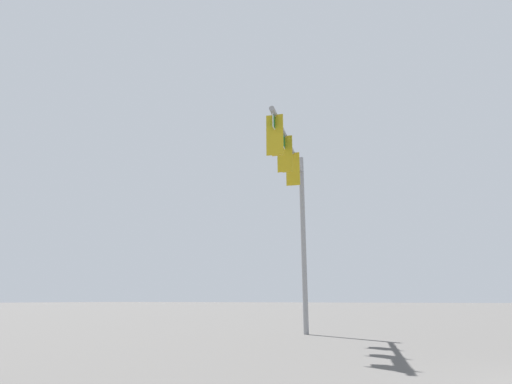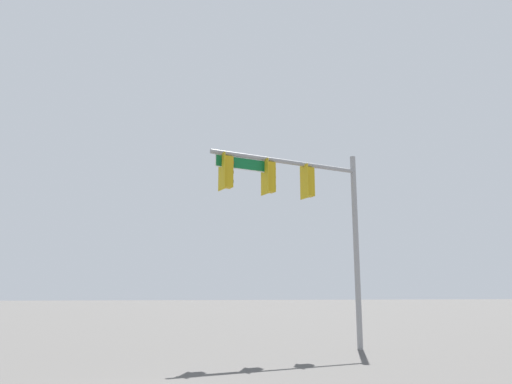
# 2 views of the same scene
# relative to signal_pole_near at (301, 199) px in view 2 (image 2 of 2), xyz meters

# --- Properties ---
(signal_pole_near) EXTENTS (6.15, 1.41, 7.42)m
(signal_pole_near) POSITION_rel_signal_pole_near_xyz_m (0.00, 0.00, 0.00)
(signal_pole_near) COLOR gray
(signal_pole_near) RESTS_ON ground_plane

